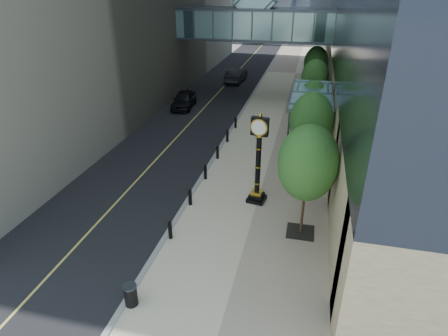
{
  "coord_description": "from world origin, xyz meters",
  "views": [
    {
      "loc": [
        3.38,
        -13.13,
        11.63
      ],
      "look_at": [
        -0.89,
        4.96,
        2.25
      ],
      "focal_mm": 30.0,
      "sensor_mm": 36.0,
      "label": 1
    }
  ],
  "objects_px": {
    "car_near": "(184,100)",
    "car_far": "(236,75)",
    "street_clock": "(258,165)",
    "trash_bin": "(131,295)",
    "pedestrian": "(292,136)"
  },
  "relations": [
    {
      "from": "car_near",
      "to": "car_far",
      "type": "bearing_deg",
      "value": 70.45
    },
    {
      "from": "street_clock",
      "to": "trash_bin",
      "type": "distance_m",
      "value": 9.8
    },
    {
      "from": "street_clock",
      "to": "car_near",
      "type": "relative_size",
      "value": 1.12
    },
    {
      "from": "street_clock",
      "to": "car_near",
      "type": "height_order",
      "value": "street_clock"
    },
    {
      "from": "car_near",
      "to": "car_far",
      "type": "relative_size",
      "value": 0.91
    },
    {
      "from": "street_clock",
      "to": "pedestrian",
      "type": "relative_size",
      "value": 3.29
    },
    {
      "from": "trash_bin",
      "to": "pedestrian",
      "type": "bearing_deg",
      "value": 74.1
    },
    {
      "from": "trash_bin",
      "to": "pedestrian",
      "type": "height_order",
      "value": "pedestrian"
    },
    {
      "from": "trash_bin",
      "to": "pedestrian",
      "type": "distance_m",
      "value": 18.33
    },
    {
      "from": "street_clock",
      "to": "car_near",
      "type": "xyz_separation_m",
      "value": [
        -9.95,
        16.17,
        -1.54
      ]
    },
    {
      "from": "car_near",
      "to": "car_far",
      "type": "height_order",
      "value": "car_far"
    },
    {
      "from": "car_near",
      "to": "trash_bin",
      "type": "bearing_deg",
      "value": -80.94
    },
    {
      "from": "car_far",
      "to": "pedestrian",
      "type": "bearing_deg",
      "value": 115.84
    },
    {
      "from": "trash_bin",
      "to": "car_near",
      "type": "bearing_deg",
      "value": 104.14
    },
    {
      "from": "trash_bin",
      "to": "car_far",
      "type": "distance_m",
      "value": 36.88
    }
  ]
}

